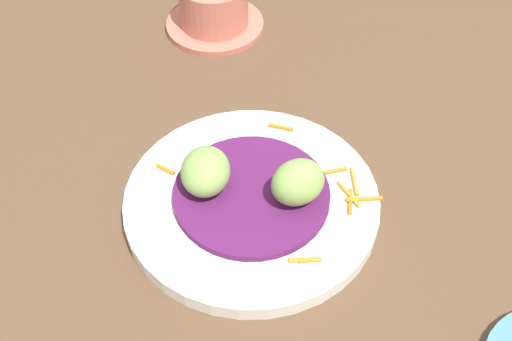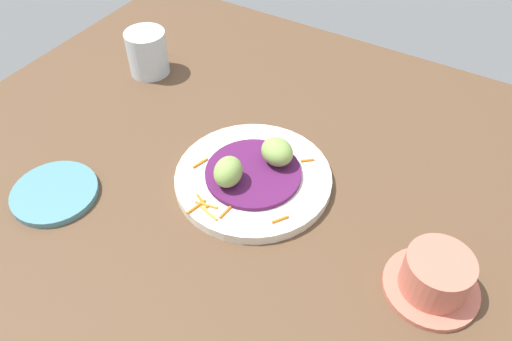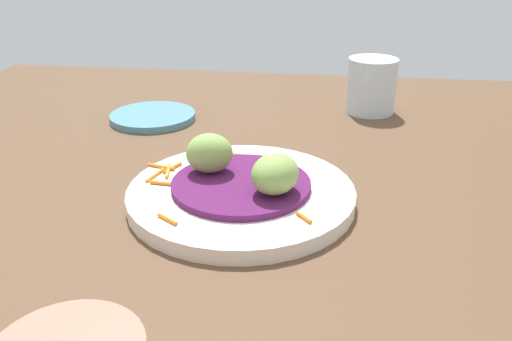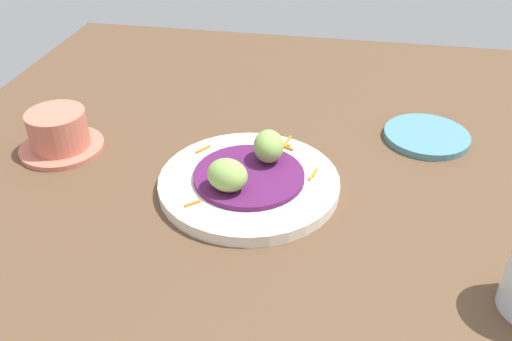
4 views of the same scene
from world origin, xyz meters
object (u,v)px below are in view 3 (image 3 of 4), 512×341
main_plate (241,194)px  guac_scoop_left (275,174)px  guac_scoop_center (209,153)px  side_plate_small (153,117)px  water_glass (371,86)px

main_plate → guac_scoop_left: (3.91, -2.06, 3.70)cm
guac_scoop_left → guac_scoop_center: guac_scoop_center is taller
side_plate_small → water_glass: size_ratio=1.51×
guac_scoop_center → water_glass: (19.84, 32.04, -0.26)cm
main_plate → water_glass: 37.81cm
main_plate → guac_scoop_center: bearing=152.2°
guac_scoop_left → side_plate_small: bearing=129.2°
main_plate → guac_scoop_center: size_ratio=4.76×
water_glass → main_plate: bearing=-115.0°
side_plate_small → guac_scoop_center: bearing=-58.0°
guac_scoop_left → water_glass: bearing=71.6°
main_plate → side_plate_small: bearing=126.0°
guac_scoop_left → side_plate_small: size_ratio=0.42×
side_plate_small → guac_scoop_left: bearing=-50.8°
guac_scoop_left → water_glass: (12.02, 36.16, -0.10)cm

